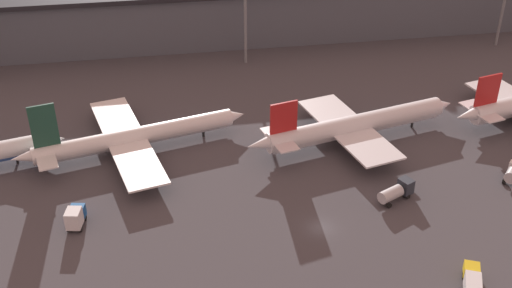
{
  "coord_description": "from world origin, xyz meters",
  "views": [
    {
      "loc": [
        -24.23,
        -79.09,
        65.98
      ],
      "look_at": [
        -7.64,
        17.9,
        6.0
      ],
      "focal_mm": 45.0,
      "sensor_mm": 36.0,
      "label": 1
    }
  ],
  "objects": [
    {
      "name": "ground",
      "position": [
        0.0,
        0.0,
        0.0
      ],
      "size": [
        600.0,
        600.0,
        0.0
      ],
      "primitive_type": "plane",
      "color": "#423F44"
    },
    {
      "name": "service_vehicle_2",
      "position": [
        -39.2,
        7.01,
        1.99
      ],
      "size": [
        3.13,
        4.91,
        3.68
      ],
      "rotation": [
        0.0,
        0.0,
        1.38
      ],
      "color": "#195199",
      "rests_on": "ground"
    },
    {
      "name": "service_vehicle_3",
      "position": [
        17.44,
        -17.87,
        1.71
      ],
      "size": [
        5.13,
        7.85,
        2.98
      ],
      "rotation": [
        0.0,
        0.0,
        1.15
      ],
      "color": "gold",
      "rests_on": "ground"
    },
    {
      "name": "airplane_2",
      "position": [
        13.43,
        25.61,
        3.45
      ],
      "size": [
        45.55,
        28.74,
        11.75
      ],
      "rotation": [
        0.0,
        0.0,
        0.23
      ],
      "color": "silver",
      "rests_on": "ground"
    },
    {
      "name": "airplane_1",
      "position": [
        -29.74,
        29.13,
        3.05
      ],
      "size": [
        44.96,
        35.65,
        13.22
      ],
      "rotation": [
        0.0,
        0.0,
        0.23
      ],
      "color": "white",
      "rests_on": "ground"
    },
    {
      "name": "terminal_building",
      "position": [
        0.0,
        84.58,
        7.64
      ],
      "size": [
        204.76,
        21.65,
        15.16
      ],
      "color": "#4C515B",
      "rests_on": "ground"
    },
    {
      "name": "service_vehicle_1",
      "position": [
        14.63,
        5.21,
        1.8
      ],
      "size": [
        7.11,
        5.0,
        3.32
      ],
      "rotation": [
        0.0,
        0.0,
        0.45
      ],
      "color": "#282D38",
      "rests_on": "ground"
    }
  ]
}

